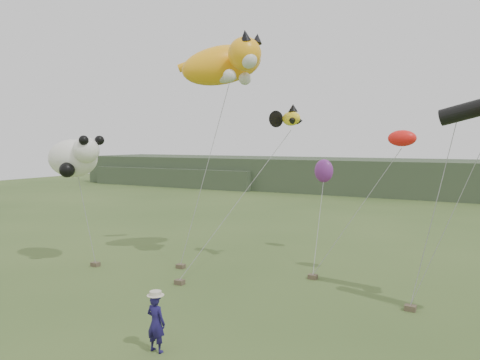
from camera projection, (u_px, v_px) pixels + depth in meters
name	position (u px, v px, depth m)	size (l,w,h in m)	color
ground	(188.00, 325.00, 15.59)	(120.00, 120.00, 0.00)	#385123
headland	(379.00, 177.00, 56.12)	(90.00, 13.00, 4.00)	#2D3D28
festival_attendant	(156.00, 323.00, 13.57)	(0.63, 0.41, 1.72)	#1A144C
sandbag_anchors	(226.00, 278.00, 20.70)	(14.98, 3.78, 0.20)	brown
cat_kite	(227.00, 63.00, 22.79)	(5.53, 4.49, 2.75)	#FFA914
fish_kite	(284.00, 118.00, 22.29)	(2.25, 1.49, 1.08)	yellow
panda_kite	(75.00, 157.00, 22.82)	(3.28, 2.12, 2.04)	white
misc_kites	(349.00, 160.00, 23.22)	(5.73, 4.39, 2.70)	red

